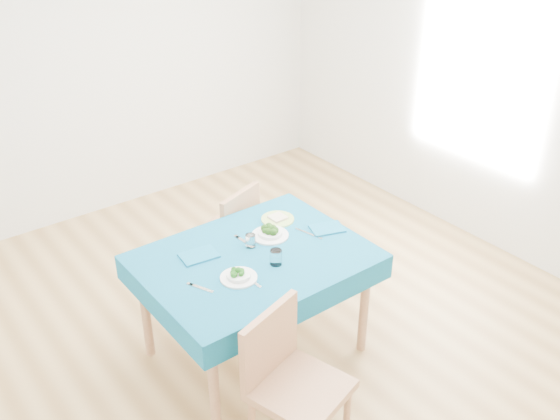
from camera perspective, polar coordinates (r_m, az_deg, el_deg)
room_shell at (r=3.89m, az=0.00°, el=6.41°), size 4.02×4.52×2.73m
table at (r=4.03m, az=-2.27°, el=-8.70°), size 1.36×1.03×0.76m
chair_near at (r=3.32m, az=1.94°, el=-14.43°), size 0.57×0.60×1.13m
chair_far at (r=4.61m, az=-5.41°, el=-1.48°), size 0.54×0.56×1.03m
bowl_near at (r=3.60m, az=-3.81°, el=-5.84°), size 0.22×0.22×0.07m
bowl_far at (r=3.99m, az=-0.91°, el=-1.95°), size 0.24×0.24×0.07m
fork_near at (r=3.56m, az=-7.22°, el=-7.08°), size 0.08×0.16×0.00m
knife_near at (r=3.62m, az=-2.88°, el=-6.25°), size 0.02×0.23×0.00m
fork_far at (r=3.95m, az=-3.26°, el=-2.90°), size 0.03×0.17×0.00m
knife_far at (r=4.03m, az=2.63°, el=-2.16°), size 0.07×0.21×0.00m
napkin_near at (r=3.83m, az=-7.43°, el=-4.15°), size 0.24×0.18×0.01m
napkin_far at (r=4.08m, az=4.33°, el=-1.70°), size 0.25×0.21×0.01m
tumbler_center at (r=3.88m, az=-2.72°, el=-2.82°), size 0.06×0.06×0.08m
tumbler_side at (r=3.71m, az=-0.37°, el=-4.34°), size 0.07×0.07×0.09m
side_plate at (r=4.18m, az=-0.21°, el=-0.84°), size 0.22×0.22×0.01m
bread_slice at (r=4.17m, az=-0.21°, el=-0.68°), size 0.10×0.10×0.02m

